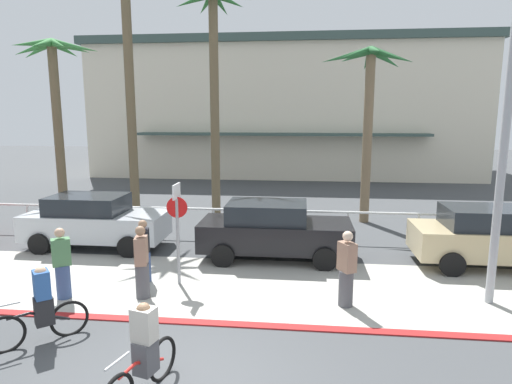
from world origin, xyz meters
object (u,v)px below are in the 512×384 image
Objects in this scene: palm_tree_4 at (369,87)px; pedestrian_1 at (62,266)px; car_silver_1 at (95,221)px; cyclist_black_0 at (41,307)px; pedestrian_2 at (142,265)px; car_tan_3 at (493,237)px; palm_tree_1 at (54,80)px; pedestrian_0 at (346,272)px; stop_sign_bike_lane at (177,219)px; pedestrian_3 at (144,254)px; car_black_2 at (274,230)px; cyclist_red_1 at (143,353)px; palm_tree_3 at (213,48)px; palm_tree_2 at (127,33)px.

pedestrian_1 is (-7.89, -8.30, -4.44)m from palm_tree_4.
cyclist_black_0 is at bearing -72.84° from car_silver_1.
palm_tree_4 is 3.89× the size of pedestrian_2.
car_tan_3 is 11.37m from cyclist_black_0.
palm_tree_1 reaches higher than pedestrian_0.
stop_sign_bike_lane is at bearing -44.15° from palm_tree_1.
pedestrian_1 reaches higher than pedestrian_3.
car_black_2 is at bearing -5.01° from car_silver_1.
pedestrian_0 reaches higher than cyclist_red_1.
palm_tree_3 is 5.52× the size of pedestrian_3.
palm_tree_2 is 6.03× the size of pedestrian_3.
palm_tree_2 reaches higher than pedestrian_1.
car_black_2 is 2.93× the size of cyclist_black_0.
pedestrian_0 is (-4.30, -3.07, -0.07)m from car_tan_3.
palm_tree_1 reaches higher than pedestrian_2.
pedestrian_3 is (-1.63, 4.44, 0.05)m from cyclist_red_1.
car_black_2 is 3.83m from pedestrian_3.
palm_tree_3 reaches higher than pedestrian_2.
stop_sign_bike_lane is at bearing -85.72° from palm_tree_3.
palm_tree_3 is 8.33m from car_black_2.
pedestrian_1 is at bearing -141.21° from pedestrian_3.
palm_tree_2 is at bearing 119.18° from stop_sign_bike_lane.
pedestrian_0 is at bearing 0.71° from pedestrian_2.
palm_tree_1 is 4.12× the size of pedestrian_0.
cyclist_black_0 is at bearing 151.77° from cyclist_red_1.
car_silver_1 reaches higher than pedestrian_3.
cyclist_red_1 is 1.09× the size of pedestrian_3.
stop_sign_bike_lane reaches higher than cyclist_black_0.
palm_tree_4 is at bearing 67.58° from cyclist_red_1.
cyclist_black_0 is 0.92× the size of pedestrian_3.
pedestrian_1 is at bearing -60.64° from palm_tree_1.
pedestrian_2 is 1.04m from pedestrian_3.
palm_tree_3 is at bearing 77.79° from pedestrian_1.
pedestrian_2 is at bearing 61.72° from cyclist_black_0.
pedestrian_2 is (-0.04, -8.35, -6.00)m from palm_tree_3.
car_black_2 is 4.25m from pedestrian_2.
car_tan_3 is (6.12, -0.07, 0.00)m from car_black_2.
car_tan_3 is 2.61× the size of pedestrian_1.
cyclist_red_1 is 4.83m from pedestrian_0.
cyclist_black_0 is (-1.19, -10.48, -6.11)m from palm_tree_3.
palm_tree_1 is 10.72m from pedestrian_2.
palm_tree_4 is 11.03m from pedestrian_2.
palm_tree_1 is at bearing 124.33° from cyclist_red_1.
pedestrian_0 is (-1.44, -8.02, -4.42)m from palm_tree_4.
pedestrian_0 is at bearing 2.41° from pedestrian_1.
cyclist_red_1 is (4.45, -11.06, -6.58)m from palm_tree_2.
pedestrian_3 is at bearing -48.03° from palm_tree_1.
car_tan_3 is (2.86, -4.96, -4.35)m from palm_tree_4.
pedestrian_1 is at bearing -173.26° from pedestrian_2.
palm_tree_4 is 3.81× the size of cyclist_red_1.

